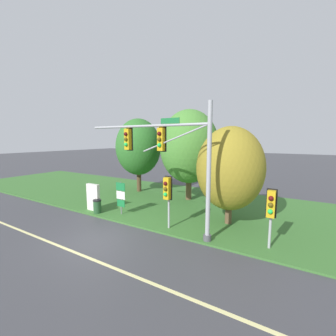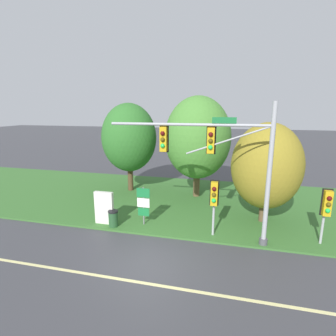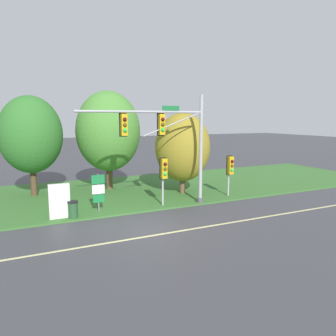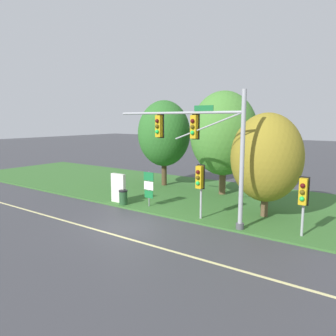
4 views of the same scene
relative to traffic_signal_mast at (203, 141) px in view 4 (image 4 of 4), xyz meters
name	(u,v)px [view 4 (image 4 of 4)]	position (x,y,z in m)	size (l,w,h in m)	color
ground_plane	(127,227)	(-2.80, -2.86, -4.42)	(160.00, 160.00, 0.00)	#3D3D42
lane_stripe	(110,234)	(-2.80, -4.06, -4.42)	(36.00, 0.16, 0.01)	beige
grass_verge	(205,196)	(-2.80, 5.39, -4.37)	(48.00, 11.50, 0.10)	#386B2D
traffic_signal_mast	(203,141)	(0.00, 0.00, 0.00)	(7.95, 0.49, 6.82)	#9EA0A5
pedestrian_signal_near_kerb	(200,180)	(-0.28, 0.24, -2.16)	(0.46, 0.55, 3.01)	#9EA0A5
pedestrian_signal_further_along	(303,195)	(4.95, 0.60, -2.30)	(0.46, 0.55, 2.83)	#9EA0A5
route_sign_post	(149,186)	(-4.23, 0.76, -3.03)	(0.77, 0.08, 2.21)	slate
tree_nearest_road	(164,134)	(-7.38, 6.68, -0.07)	(4.25, 4.25, 6.93)	#4C3823
tree_left_of_mast	(224,134)	(-1.99, 6.50, 0.07)	(4.79, 4.79, 7.40)	brown
tree_behind_signpost	(267,158)	(2.41, 2.88, -1.00)	(3.92, 3.92, 5.78)	brown
info_kiosk	(118,188)	(-6.46, 0.35, -3.38)	(1.10, 0.24, 1.90)	silver
trash_bin	(123,197)	(-5.80, 0.10, -3.85)	(0.56, 0.56, 0.93)	#234C28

